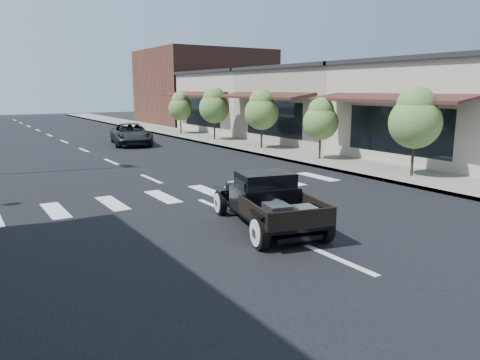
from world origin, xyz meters
TOP-DOWN VIEW (x-y plane):
  - ground at (0.00, 0.00)m, footprint 120.00×120.00m
  - road at (0.00, 15.00)m, footprint 14.00×80.00m
  - road_markings at (0.00, 10.00)m, footprint 12.00×60.00m
  - sidewalk_right at (8.50, 15.00)m, footprint 3.00×80.00m
  - storefront_near at (15.00, 4.00)m, footprint 10.00×9.00m
  - storefront_mid at (15.00, 13.00)m, footprint 10.00×9.00m
  - storefront_far at (15.00, 22.00)m, footprint 10.00×9.00m
  - far_building_right at (15.50, 32.00)m, footprint 11.00×10.00m
  - small_tree_a at (8.30, 1.82)m, footprint 1.92×1.92m
  - small_tree_b at (8.30, 6.95)m, footprint 1.63×1.63m
  - small_tree_c at (8.30, 11.73)m, footprint 1.86×1.86m
  - small_tree_d at (8.30, 17.06)m, footprint 1.93×1.93m
  - small_tree_e at (8.30, 22.17)m, footprint 1.74×1.74m
  - hotrod_pickup at (0.08, -0.45)m, footprint 2.71×4.31m
  - second_car at (3.09, 18.07)m, footprint 3.07×4.98m

SIDE VIEW (x-z plane):
  - ground at x=0.00m, z-range 0.00..0.00m
  - road_markings at x=0.00m, z-range -0.03..0.03m
  - road at x=0.00m, z-range 0.00..0.02m
  - sidewalk_right at x=8.50m, z-range 0.00..0.15m
  - second_car at x=3.09m, z-range 0.00..1.29m
  - hotrod_pickup at x=0.08m, z-range 0.00..1.39m
  - small_tree_b at x=8.30m, z-range 0.15..2.86m
  - small_tree_e at x=8.30m, z-range 0.15..3.05m
  - small_tree_c at x=8.30m, z-range 0.15..3.25m
  - small_tree_a at x=8.30m, z-range 0.15..3.34m
  - small_tree_d at x=8.30m, z-range 0.15..3.37m
  - storefront_near at x=15.00m, z-range 0.00..4.50m
  - storefront_mid at x=15.00m, z-range 0.00..4.50m
  - storefront_far at x=15.00m, z-range 0.00..4.50m
  - far_building_right at x=15.50m, z-range 0.00..7.00m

